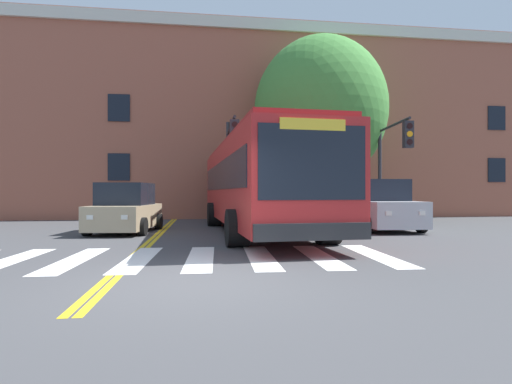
% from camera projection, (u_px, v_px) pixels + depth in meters
% --- Properties ---
extents(ground_plane, '(120.00, 120.00, 0.00)m').
position_uv_depth(ground_plane, '(191.00, 282.00, 6.29)').
color(ground_plane, '#424244').
extents(crosswalk, '(9.79, 3.72, 0.01)m').
position_uv_depth(crosswalk, '(170.00, 258.00, 8.53)').
color(crosswalk, white).
rests_on(crosswalk, ground).
extents(lane_line_yellow_inner, '(0.12, 36.00, 0.01)m').
position_uv_depth(lane_line_yellow_inner, '(175.00, 218.00, 22.29)').
color(lane_line_yellow_inner, gold).
rests_on(lane_line_yellow_inner, ground).
extents(lane_line_yellow_outer, '(0.12, 36.00, 0.01)m').
position_uv_depth(lane_line_yellow_outer, '(178.00, 218.00, 22.31)').
color(lane_line_yellow_outer, gold).
rests_on(lane_line_yellow_outer, ground).
extents(city_bus, '(3.49, 12.56, 3.19)m').
position_uv_depth(city_bus, '(256.00, 183.00, 14.30)').
color(city_bus, '#B22323').
rests_on(city_bus, ground).
extents(car_tan_near_lane, '(2.32, 3.93, 1.75)m').
position_uv_depth(car_tan_near_lane, '(126.00, 210.00, 14.15)').
color(car_tan_near_lane, tan).
rests_on(car_tan_near_lane, ground).
extents(car_silver_far_lane, '(2.30, 4.34, 1.90)m').
position_uv_depth(car_silver_far_lane, '(379.00, 207.00, 15.21)').
color(car_silver_far_lane, '#B7BABF').
rests_on(car_silver_far_lane, ground).
extents(traffic_light_near_corner, '(0.57, 3.34, 4.61)m').
position_uv_depth(traffic_light_near_corner, '(392.00, 152.00, 16.60)').
color(traffic_light_near_corner, '#28282D').
rests_on(traffic_light_near_corner, ground).
extents(traffic_light_overhead, '(0.34, 4.38, 4.75)m').
position_uv_depth(traffic_light_overhead, '(231.00, 151.00, 17.02)').
color(traffic_light_overhead, '#28282D').
rests_on(traffic_light_overhead, ground).
extents(street_tree_curbside_large, '(8.83, 9.01, 9.12)m').
position_uv_depth(street_tree_curbside_large, '(319.00, 111.00, 19.81)').
color(street_tree_curbside_large, brown).
rests_on(street_tree_curbside_large, ground).
extents(building_facade, '(40.07, 7.91, 10.90)m').
position_uv_depth(building_facade, '(220.00, 128.00, 25.11)').
color(building_facade, '#9E5642').
rests_on(building_facade, ground).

